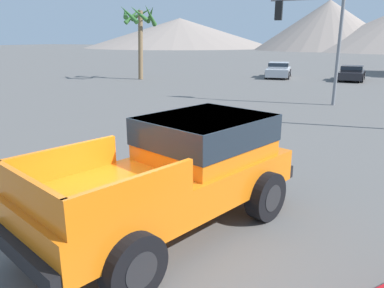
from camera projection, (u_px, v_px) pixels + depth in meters
name	position (u px, v px, depth m)	size (l,w,h in m)	color
ground_plane	(140.00, 228.00, 6.53)	(320.00, 320.00, 0.00)	#5B5956
orange_pickup_truck	(182.00, 166.00, 6.45)	(3.44, 5.41, 1.86)	orange
parked_car_silver	(279.00, 70.00, 31.39)	(2.37, 4.43, 1.26)	#B7BABF
parked_car_dark	(352.00, 73.00, 29.16)	(1.98, 4.09, 1.15)	#232328
traffic_light_main	(311.00, 28.00, 18.09)	(3.45, 0.38, 5.26)	slate
palm_tree_tall	(139.00, 23.00, 29.07)	(3.01, 2.97, 5.71)	brown
distant_mountain_range	(262.00, 30.00, 115.63)	(128.10, 71.78, 13.35)	gray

